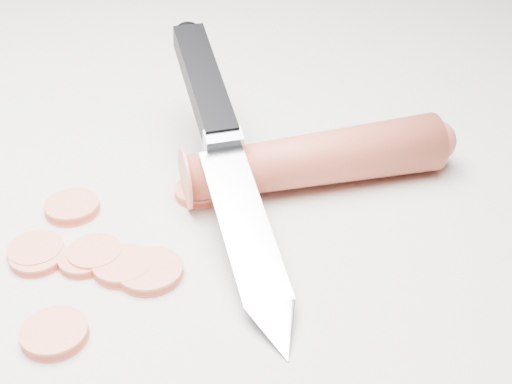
% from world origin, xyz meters
% --- Properties ---
extents(ground, '(2.40, 2.40, 0.00)m').
position_xyz_m(ground, '(0.00, 0.00, 0.00)').
color(ground, beige).
rests_on(ground, ground).
extents(carrot, '(0.16, 0.15, 0.04)m').
position_xyz_m(carrot, '(0.08, 0.07, 0.02)').
color(carrot, '#BC412A').
rests_on(carrot, ground).
extents(carrot_slice_0, '(0.03, 0.03, 0.01)m').
position_xyz_m(carrot_slice_0, '(-0.01, -0.06, 0.00)').
color(carrot_slice_0, '#F27351').
rests_on(carrot_slice_0, ground).
extents(carrot_slice_1, '(0.03, 0.03, 0.01)m').
position_xyz_m(carrot_slice_1, '(-0.04, -0.08, 0.00)').
color(carrot_slice_1, '#F27351').
rests_on(carrot_slice_1, ground).
extents(carrot_slice_2, '(0.04, 0.04, 0.01)m').
position_xyz_m(carrot_slice_2, '(0.03, -0.06, 0.00)').
color(carrot_slice_2, '#F27351').
rests_on(carrot_slice_2, ground).
extents(carrot_slice_3, '(0.04, 0.04, 0.01)m').
position_xyz_m(carrot_slice_3, '(0.01, -0.13, 0.00)').
color(carrot_slice_3, '#F27351').
rests_on(carrot_slice_3, ground).
extents(carrot_slice_4, '(0.04, 0.04, 0.01)m').
position_xyz_m(carrot_slice_4, '(0.01, -0.06, 0.00)').
color(carrot_slice_4, '#F27351').
rests_on(carrot_slice_4, ground).
extents(carrot_slice_5, '(0.03, 0.03, 0.01)m').
position_xyz_m(carrot_slice_5, '(0.01, 0.02, 0.00)').
color(carrot_slice_5, '#F27351').
rests_on(carrot_slice_5, ground).
extents(carrot_slice_6, '(0.03, 0.03, 0.01)m').
position_xyz_m(carrot_slice_6, '(-0.01, -0.07, 0.00)').
color(carrot_slice_6, '#F27351').
rests_on(carrot_slice_6, ground).
extents(carrot_slice_7, '(0.04, 0.04, 0.01)m').
position_xyz_m(carrot_slice_7, '(-0.05, -0.03, 0.00)').
color(carrot_slice_7, '#F27351').
rests_on(carrot_slice_7, ground).
extents(carrot_slice_8, '(0.03, 0.03, 0.01)m').
position_xyz_m(carrot_slice_8, '(-0.04, -0.08, 0.00)').
color(carrot_slice_8, '#F27351').
rests_on(carrot_slice_8, ground).
extents(kitchen_knife, '(0.21, 0.23, 0.08)m').
position_xyz_m(kitchen_knife, '(0.04, 0.02, 0.04)').
color(kitchen_knife, silver).
rests_on(kitchen_knife, ground).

